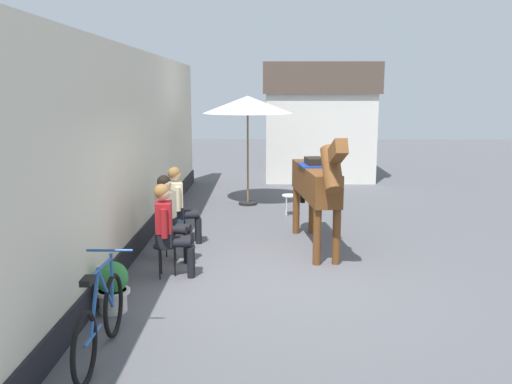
# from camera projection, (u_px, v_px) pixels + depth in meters

# --- Properties ---
(ground_plane) EXTENTS (40.00, 40.00, 0.00)m
(ground_plane) POSITION_uv_depth(u_px,v_px,m) (277.00, 227.00, 11.08)
(ground_plane) COLOR #56565B
(pub_facade_wall) EXTENTS (0.34, 14.00, 3.40)m
(pub_facade_wall) POSITION_uv_depth(u_px,v_px,m) (130.00, 160.00, 9.36)
(pub_facade_wall) COLOR beige
(pub_facade_wall) RESTS_ON ground_plane
(distant_cottage) EXTENTS (3.40, 2.60, 3.50)m
(distant_cottage) POSITION_uv_depth(u_px,v_px,m) (318.00, 120.00, 16.92)
(distant_cottage) COLOR silver
(distant_cottage) RESTS_ON ground_plane
(seated_visitor_near) EXTENTS (0.61, 0.49, 1.39)m
(seated_visitor_near) POSITION_uv_depth(u_px,v_px,m) (169.00, 225.00, 8.01)
(seated_visitor_near) COLOR black
(seated_visitor_near) RESTS_ON ground_plane
(seated_visitor_middle) EXTENTS (0.61, 0.48, 1.39)m
(seated_visitor_middle) POSITION_uv_depth(u_px,v_px,m) (170.00, 213.00, 8.80)
(seated_visitor_middle) COLOR black
(seated_visitor_middle) RESTS_ON ground_plane
(seated_visitor_far) EXTENTS (0.61, 0.48, 1.39)m
(seated_visitor_far) POSITION_uv_depth(u_px,v_px,m) (180.00, 201.00, 9.76)
(seated_visitor_far) COLOR #194C99
(seated_visitor_far) RESTS_ON ground_plane
(saddled_horse_center) EXTENTS (0.68, 2.99, 2.06)m
(saddled_horse_center) POSITION_uv_depth(u_px,v_px,m) (317.00, 183.00, 9.33)
(saddled_horse_center) COLOR brown
(saddled_horse_center) RESTS_ON ground_plane
(flower_planter_near) EXTENTS (0.43, 0.43, 0.64)m
(flower_planter_near) POSITION_uv_depth(u_px,v_px,m) (112.00, 286.00, 6.80)
(flower_planter_near) COLOR beige
(flower_planter_near) RESTS_ON ground_plane
(leaning_bicycle) EXTENTS (0.50, 1.76, 1.02)m
(leaning_bicycle) POSITION_uv_depth(u_px,v_px,m) (100.00, 321.00, 5.61)
(leaning_bicycle) COLOR black
(leaning_bicycle) RESTS_ON ground_plane
(cafe_parasol) EXTENTS (2.10, 2.10, 2.58)m
(cafe_parasol) POSITION_uv_depth(u_px,v_px,m) (248.00, 105.00, 12.83)
(cafe_parasol) COLOR black
(cafe_parasol) RESTS_ON ground_plane
(spare_stool_white) EXTENTS (0.32, 0.32, 0.46)m
(spare_stool_white) POSITION_uv_depth(u_px,v_px,m) (289.00, 197.00, 12.03)
(spare_stool_white) COLOR white
(spare_stool_white) RESTS_ON ground_plane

